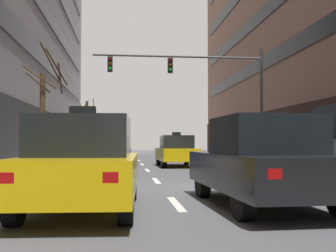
{
  "coord_description": "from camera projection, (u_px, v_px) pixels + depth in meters",
  "views": [
    {
      "loc": [
        -2.65,
        -11.14,
        1.21
      ],
      "look_at": [
        0.25,
        15.89,
        2.31
      ],
      "focal_mm": 44.21,
      "sensor_mm": 36.0,
      "label": 1
    }
  ],
  "objects": [
    {
      "name": "ground_plane",
      "position": [
        221.0,
        187.0,
        11.31
      ],
      "size": [
        120.0,
        120.0,
        0.0
      ],
      "primitive_type": "plane",
      "color": "#515156"
    },
    {
      "name": "lane_stripe_l2_s6",
      "position": [
        199.0,
        164.0,
        23.4
      ],
      "size": [
        0.16,
        2.0,
        0.01
      ],
      "primitive_type": "cube",
      "color": "silver",
      "rests_on": "ground"
    },
    {
      "name": "street_tree_0",
      "position": [
        44.0,
        113.0,
        17.4
      ],
      "size": [
        1.7,
        1.78,
        5.18
      ],
      "color": "#4C3823",
      "rests_on": "sidewalk_left"
    },
    {
      "name": "car_driving_4",
      "position": [
        115.0,
        148.0,
        32.65
      ],
      "size": [
        1.98,
        4.41,
        1.63
      ],
      "color": "black",
      "rests_on": "ground"
    },
    {
      "name": "lane_stripe_l2_s8",
      "position": [
        177.0,
        158.0,
        33.33
      ],
      "size": [
        0.16,
        2.0,
        0.01
      ],
      "primitive_type": "cube",
      "color": "silver",
      "rests_on": "ground"
    },
    {
      "name": "lane_stripe_l1_s5",
      "position": [
        147.0,
        170.0,
        18.09
      ],
      "size": [
        0.16,
        2.0,
        0.01
      ],
      "primitive_type": "cube",
      "color": "silver",
      "rests_on": "ground"
    },
    {
      "name": "lane_stripe_l1_s8",
      "position": [
        137.0,
        158.0,
        32.99
      ],
      "size": [
        0.16,
        2.0,
        0.01
      ],
      "primitive_type": "cube",
      "color": "silver",
      "rests_on": "ground"
    },
    {
      "name": "taxi_driving_3",
      "position": [
        176.0,
        151.0,
        21.09
      ],
      "size": [
        1.83,
        4.23,
        1.75
      ],
      "color": "black",
      "rests_on": "ground"
    },
    {
      "name": "lane_stripe_l1_s3",
      "position": [
        176.0,
        204.0,
        8.15
      ],
      "size": [
        0.16,
        2.0,
        0.01
      ],
      "primitive_type": "cube",
      "color": "silver",
      "rests_on": "ground"
    },
    {
      "name": "traffic_signal_0",
      "position": [
        204.0,
        80.0,
        23.52
      ],
      "size": [
        9.73,
        0.35,
        6.5
      ],
      "color": "#4C4C51",
      "rests_on": "sidewalk_right"
    },
    {
      "name": "lane_stripe_l2_s7",
      "position": [
        186.0,
        160.0,
        28.37
      ],
      "size": [
        0.16,
        2.0,
        0.01
      ],
      "primitive_type": "cube",
      "color": "silver",
      "rests_on": "ground"
    },
    {
      "name": "car_driving_1",
      "position": [
        112.0,
        151.0,
        20.86
      ],
      "size": [
        1.83,
        4.35,
        1.63
      ],
      "color": "black",
      "rests_on": "ground"
    },
    {
      "name": "lane_stripe_l1_s9",
      "position": [
        135.0,
        156.0,
        37.96
      ],
      "size": [
        0.16,
        2.0,
        0.01
      ],
      "primitive_type": "cube",
      "color": "silver",
      "rests_on": "ground"
    },
    {
      "name": "lane_stripe_l2_s3",
      "position": [
        332.0,
        201.0,
        8.5
      ],
      "size": [
        0.16,
        2.0,
        0.01
      ],
      "primitive_type": "cube",
      "color": "silver",
      "rests_on": "ground"
    },
    {
      "name": "lane_stripe_l1_s4",
      "position": [
        156.0,
        181.0,
        13.12
      ],
      "size": [
        0.16,
        2.0,
        0.01
      ],
      "primitive_type": "cube",
      "color": "silver",
      "rests_on": "ground"
    },
    {
      "name": "lane_stripe_l2_s5",
      "position": [
        220.0,
        170.0,
        18.43
      ],
      "size": [
        0.16,
        2.0,
        0.01
      ],
      "primitive_type": "cube",
      "color": "silver",
      "rests_on": "ground"
    },
    {
      "name": "car_driving_0",
      "position": [
        262.0,
        162.0,
        7.86
      ],
      "size": [
        2.06,
        4.59,
        1.7
      ],
      "color": "black",
      "rests_on": "ground"
    },
    {
      "name": "lane_stripe_l2_s9",
      "position": [
        170.0,
        156.0,
        38.3
      ],
      "size": [
        0.16,
        2.0,
        0.01
      ],
      "primitive_type": "cube",
      "color": "silver",
      "rests_on": "ground"
    },
    {
      "name": "car_parked_2",
      "position": [
        272.0,
        151.0,
        18.02
      ],
      "size": [
        1.94,
        4.6,
        1.72
      ],
      "color": "black",
      "rests_on": "ground"
    },
    {
      "name": "lane_stripe_l2_s4",
      "position": [
        255.0,
        180.0,
        13.46
      ],
      "size": [
        0.16,
        2.0,
        0.01
      ],
      "primitive_type": "cube",
      "color": "silver",
      "rests_on": "ground"
    },
    {
      "name": "taxi_driving_2",
      "position": [
        84.0,
        165.0,
        7.33
      ],
      "size": [
        2.06,
        4.5,
        1.84
      ],
      "color": "black",
      "rests_on": "ground"
    },
    {
      "name": "car_parked_3",
      "position": [
        243.0,
        145.0,
        22.38
      ],
      "size": [
        1.95,
        4.47,
        2.14
      ],
      "color": "black",
      "rests_on": "ground"
    },
    {
      "name": "lane_stripe_l1_s7",
      "position": [
        139.0,
        160.0,
        28.02
      ],
      "size": [
        0.16,
        2.0,
        0.01
      ],
      "primitive_type": "cube",
      "color": "silver",
      "rests_on": "ground"
    },
    {
      "name": "lane_stripe_l1_s6",
      "position": [
        142.0,
        164.0,
        23.05
      ],
      "size": [
        0.16,
        2.0,
        0.01
      ],
      "primitive_type": "cube",
      "color": "silver",
      "rests_on": "ground"
    },
    {
      "name": "street_tree_1",
      "position": [
        87.0,
        126.0,
        38.38
      ],
      "size": [
        1.38,
        1.43,
        5.13
      ],
      "color": "#4C3823",
      "rests_on": "sidewalk_left"
    },
    {
      "name": "lane_stripe_l1_s10",
      "position": [
        134.0,
        154.0,
        42.92
      ],
      "size": [
        0.16,
        2.0,
        0.01
      ],
      "primitive_type": "cube",
      "color": "silver",
      "rests_on": "ground"
    },
    {
      "name": "lane_stripe_l2_s10",
      "position": [
        165.0,
        154.0,
        43.27
      ],
      "size": [
        0.16,
        2.0,
        0.01
      ],
      "primitive_type": "cube",
      "color": "silver",
      "rests_on": "ground"
    }
  ]
}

